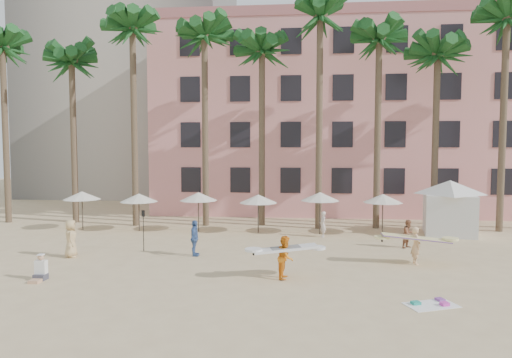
{
  "coord_description": "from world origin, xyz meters",
  "views": [
    {
      "loc": [
        1.56,
        -17.0,
        5.62
      ],
      "look_at": [
        -0.55,
        6.0,
        4.0
      ],
      "focal_mm": 32.0,
      "sensor_mm": 36.0,
      "label": 1
    }
  ],
  "objects_px": {
    "pink_hotel": "(357,121)",
    "carrier_yellow": "(416,243)",
    "cabana": "(450,203)",
    "carrier_white": "(285,256)"
  },
  "relations": [
    {
      "from": "pink_hotel",
      "to": "carrier_yellow",
      "type": "distance_m",
      "value": 21.97
    },
    {
      "from": "carrier_yellow",
      "to": "pink_hotel",
      "type": "bearing_deg",
      "value": 90.62
    },
    {
      "from": "pink_hotel",
      "to": "carrier_yellow",
      "type": "bearing_deg",
      "value": -89.38
    },
    {
      "from": "cabana",
      "to": "carrier_yellow",
      "type": "xyz_separation_m",
      "value": [
        -4.07,
        -7.93,
        -1.04
      ]
    },
    {
      "from": "carrier_white",
      "to": "carrier_yellow",
      "type": "bearing_deg",
      "value": 25.53
    },
    {
      "from": "pink_hotel",
      "to": "cabana",
      "type": "xyz_separation_m",
      "value": [
        4.29,
        -12.9,
        -5.93
      ]
    },
    {
      "from": "carrier_yellow",
      "to": "cabana",
      "type": "bearing_deg",
      "value": 62.83
    },
    {
      "from": "cabana",
      "to": "carrier_white",
      "type": "bearing_deg",
      "value": -133.27
    },
    {
      "from": "pink_hotel",
      "to": "carrier_white",
      "type": "bearing_deg",
      "value": -104.03
    },
    {
      "from": "pink_hotel",
      "to": "carrier_white",
      "type": "relative_size",
      "value": 12.2
    }
  ]
}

